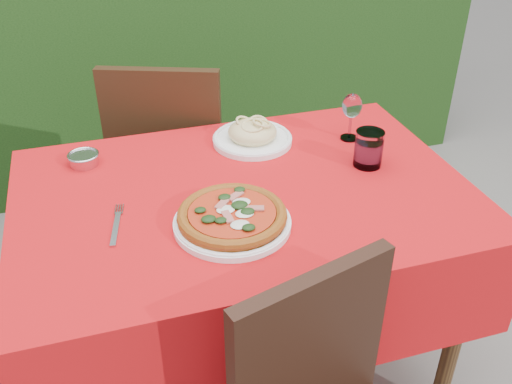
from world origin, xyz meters
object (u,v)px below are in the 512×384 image
object	(u,v)px
wine_glass	(352,108)
steel_ramekin	(84,160)
chair_far	(172,158)
pizza_plate	(232,218)
water_glass	(368,150)
pasta_plate	(252,135)
fork	(116,229)

from	to	relation	value
wine_glass	steel_ramekin	distance (m)	0.84
chair_far	pizza_plate	xyz separation A→B (m)	(0.04, -0.78, 0.24)
water_glass	steel_ramekin	distance (m)	0.85
pasta_plate	water_glass	world-z (taller)	water_glass
chair_far	wine_glass	world-z (taller)	chair_far
pizza_plate	pasta_plate	bearing A→B (deg)	66.84
pasta_plate	fork	distance (m)	0.58
water_glass	steel_ramekin	xyz separation A→B (m)	(-0.81, 0.25, -0.03)
pizza_plate	water_glass	bearing A→B (deg)	21.26
water_glass	steel_ramekin	bearing A→B (deg)	162.76
chair_far	steel_ramekin	xyz separation A→B (m)	(-0.31, -0.35, 0.23)
pasta_plate	water_glass	bearing A→B (deg)	-39.95
steel_ramekin	pasta_plate	bearing A→B (deg)	-1.24
pasta_plate	pizza_plate	bearing A→B (deg)	-113.16
chair_far	wine_glass	bearing A→B (deg)	161.31
pizza_plate	fork	xyz separation A→B (m)	(-0.28, 0.07, -0.02)
pasta_plate	fork	xyz separation A→B (m)	(-0.46, -0.35, -0.02)
pasta_plate	fork	size ratio (longest dim) A/B	1.31
steel_ramekin	fork	bearing A→B (deg)	-80.95
fork	steel_ramekin	distance (m)	0.37
pizza_plate	wine_glass	distance (m)	0.61
water_glass	fork	bearing A→B (deg)	-171.56
wine_glass	fork	world-z (taller)	wine_glass
wine_glass	fork	size ratio (longest dim) A/B	0.80
chair_far	pizza_plate	world-z (taller)	chair_far
wine_glass	steel_ramekin	world-z (taller)	wine_glass
fork	wine_glass	bearing A→B (deg)	31.39
pasta_plate	wine_glass	xyz separation A→B (m)	(0.31, -0.07, 0.08)
chair_far	wine_glass	xyz separation A→B (m)	(0.52, -0.43, 0.33)
wine_glass	steel_ramekin	bearing A→B (deg)	174.55
chair_far	pasta_plate	world-z (taller)	chair_far
water_glass	steel_ramekin	size ratio (longest dim) A/B	1.28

